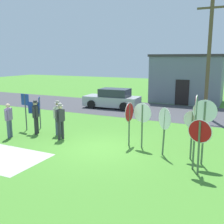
% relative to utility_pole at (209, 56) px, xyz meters
% --- Properties ---
extents(ground_plane, '(80.00, 80.00, 0.00)m').
position_rel_utility_pole_xyz_m(ground_plane, '(-3.29, -8.81, -3.93)').
color(ground_plane, '#47842D').
extents(street_asphalt, '(60.00, 6.40, 0.01)m').
position_rel_utility_pole_xyz_m(street_asphalt, '(-3.29, 0.41, -3.93)').
color(street_asphalt, '#424247').
rests_on(street_asphalt, ground).
extents(concrete_path, '(3.20, 2.40, 0.01)m').
position_rel_utility_pole_xyz_m(concrete_path, '(-6.10, -11.44, -3.93)').
color(concrete_path, '#ADAAA3').
rests_on(concrete_path, ground).
extents(building_background, '(6.04, 4.12, 4.15)m').
position_rel_utility_pole_xyz_m(building_background, '(-2.30, 5.70, -1.85)').
color(building_background, slate).
rests_on(building_background, ground).
extents(utility_pole, '(1.80, 0.24, 7.50)m').
position_rel_utility_pole_xyz_m(utility_pole, '(0.00, 0.00, 0.00)').
color(utility_pole, brown).
rests_on(utility_pole, ground).
extents(parked_car_on_street, '(4.40, 2.21, 1.51)m').
position_rel_utility_pole_xyz_m(parked_car_on_street, '(-6.93, 0.16, -3.24)').
color(parked_car_on_street, '#A5A8AD').
rests_on(parked_car_on_street, ground).
extents(stop_sign_rear_right, '(0.79, 0.21, 1.90)m').
position_rel_utility_pole_xyz_m(stop_sign_rear_right, '(0.95, -9.74, -2.64)').
color(stop_sign_rear_right, '#51664C').
rests_on(stop_sign_rear_right, ground).
extents(stop_sign_leaning_left, '(0.83, 0.15, 1.96)m').
position_rel_utility_pole_xyz_m(stop_sign_leaning_left, '(-1.66, -7.89, -2.59)').
color(stop_sign_leaning_left, '#51664C').
rests_on(stop_sign_leaning_left, ground).
extents(stop_sign_nearest, '(0.07, 0.69, 2.63)m').
position_rel_utility_pole_xyz_m(stop_sign_nearest, '(0.73, -9.31, -2.16)').
color(stop_sign_nearest, '#51664C').
rests_on(stop_sign_nearest, ground).
extents(stop_sign_leaning_right, '(0.66, 0.07, 1.90)m').
position_rel_utility_pole_xyz_m(stop_sign_leaning_right, '(0.49, -8.38, -2.65)').
color(stop_sign_leaning_right, '#51664C').
rests_on(stop_sign_leaning_right, ground).
extents(stop_sign_center_cluster, '(0.67, 0.63, 1.93)m').
position_rel_utility_pole_xyz_m(stop_sign_center_cluster, '(-0.57, -8.37, -2.62)').
color(stop_sign_center_cluster, '#51664C').
rests_on(stop_sign_center_cluster, ground).
extents(stop_sign_far_back, '(0.07, 0.86, 1.94)m').
position_rel_utility_pole_xyz_m(stop_sign_far_back, '(-2.27, -7.87, -2.61)').
color(stop_sign_far_back, '#51664C').
rests_on(stop_sign_far_back, ground).
extents(stop_sign_rear_left, '(0.83, 0.10, 2.40)m').
position_rel_utility_pole_xyz_m(stop_sign_rear_left, '(0.95, -8.72, -2.27)').
color(stop_sign_rear_left, '#51664C').
rests_on(stop_sign_rear_left, ground).
extents(person_near_signs, '(0.33, 0.54, 1.74)m').
position_rel_utility_pole_xyz_m(person_near_signs, '(-7.24, -8.21, -2.95)').
color(person_near_signs, '#2D2D33').
rests_on(person_near_signs, ground).
extents(person_on_left, '(0.32, 0.55, 1.69)m').
position_rel_utility_pole_xyz_m(person_on_left, '(-7.97, -9.29, -2.98)').
color(person_on_left, '#4C5670').
rests_on(person_on_left, ground).
extents(person_in_teal, '(0.32, 0.56, 1.74)m').
position_rel_utility_pole_xyz_m(person_in_teal, '(-6.14, -7.83, -2.95)').
color(person_in_teal, '#4C5670').
rests_on(person_in_teal, ground).
extents(person_with_sunhat, '(0.32, 0.56, 1.74)m').
position_rel_utility_pole_xyz_m(person_with_sunhat, '(-5.54, -8.44, -2.95)').
color(person_with_sunhat, '#2D2D33').
rests_on(person_with_sunhat, ground).
extents(info_panel_leftmost, '(0.58, 0.19, 1.64)m').
position_rel_utility_pole_xyz_m(info_panel_leftmost, '(-7.43, -8.13, -2.80)').
color(info_panel_leftmost, '#4C4C51').
rests_on(info_panel_leftmost, ground).
extents(info_panel_middle, '(0.60, 0.11, 1.97)m').
position_rel_utility_pole_xyz_m(info_panel_middle, '(-8.24, -7.86, -2.57)').
color(info_panel_middle, '#4C4C51').
rests_on(info_panel_middle, ground).
extents(info_panel_rightmost, '(0.36, 0.51, 1.74)m').
position_rel_utility_pole_xyz_m(info_panel_rightmost, '(-7.82, -7.24, -2.73)').
color(info_panel_rightmost, '#4C4C51').
rests_on(info_panel_rightmost, ground).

